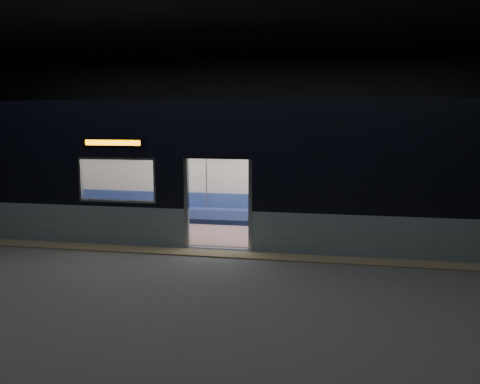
% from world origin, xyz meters
% --- Properties ---
extents(station_floor, '(24.00, 14.00, 0.01)m').
position_xyz_m(station_floor, '(0.00, 0.00, -0.01)').
color(station_floor, '#47494C').
rests_on(station_floor, ground).
extents(station_envelope, '(24.00, 14.00, 5.00)m').
position_xyz_m(station_envelope, '(0.00, 0.00, 3.66)').
color(station_envelope, black).
rests_on(station_envelope, station_floor).
extents(tactile_strip, '(22.80, 0.50, 0.03)m').
position_xyz_m(tactile_strip, '(0.00, 0.55, 0.01)').
color(tactile_strip, '#8C7F59').
rests_on(tactile_strip, station_floor).
extents(metro_car, '(18.00, 3.04, 3.35)m').
position_xyz_m(metro_car, '(-0.00, 2.54, 1.85)').
color(metro_car, '#869AA0').
rests_on(metro_car, station_floor).
extents(passenger, '(0.44, 0.74, 1.43)m').
position_xyz_m(passenger, '(1.81, 3.55, 0.82)').
color(passenger, black).
rests_on(passenger, metro_car).
extents(handbag, '(0.37, 0.34, 0.15)m').
position_xyz_m(handbag, '(1.82, 3.31, 0.69)').
color(handbag, black).
rests_on(handbag, passenger).
extents(transit_map, '(0.90, 0.03, 0.58)m').
position_xyz_m(transit_map, '(5.00, 3.85, 1.44)').
color(transit_map, white).
rests_on(transit_map, metro_car).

